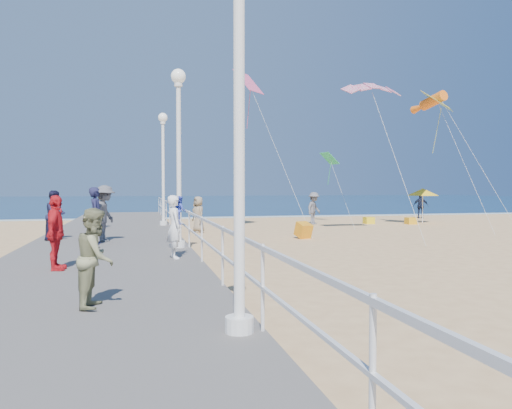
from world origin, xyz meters
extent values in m
plane|color=#E1B475|center=(0.00, 0.00, 0.00)|extent=(160.00, 160.00, 0.00)
cube|color=#0C284A|center=(0.00, 65.00, 0.01)|extent=(160.00, 90.00, 0.05)
cube|color=white|center=(0.00, 20.50, 0.03)|extent=(160.00, 1.20, 0.04)
cube|color=slate|center=(-7.50, 0.00, 0.20)|extent=(5.00, 44.00, 0.40)
cube|color=white|center=(-5.05, 0.00, 1.45)|extent=(0.05, 42.00, 0.06)
cube|color=white|center=(-5.05, 0.00, 0.95)|extent=(0.05, 42.00, 0.04)
cylinder|color=white|center=(-5.35, -9.00, 0.50)|extent=(0.36, 0.36, 0.20)
cylinder|color=white|center=(-5.35, -9.00, 2.85)|extent=(0.14, 0.14, 4.70)
cylinder|color=white|center=(-5.35, 0.00, 0.50)|extent=(0.36, 0.36, 0.20)
cylinder|color=white|center=(-5.35, 0.00, 2.85)|extent=(0.14, 0.14, 4.70)
sphere|color=white|center=(-5.35, 0.00, 5.50)|extent=(0.44, 0.44, 0.44)
cylinder|color=white|center=(-5.35, 9.00, 0.50)|extent=(0.36, 0.36, 0.20)
cylinder|color=white|center=(-5.35, 9.00, 2.85)|extent=(0.14, 0.14, 4.70)
sphere|color=white|center=(-5.35, 9.00, 5.50)|extent=(0.44, 0.44, 0.44)
imported|color=white|center=(-5.65, -2.30, 1.20)|extent=(0.47, 0.64, 1.61)
imported|color=blue|center=(-5.50, -2.15, 1.62)|extent=(0.33, 0.40, 0.74)
imported|color=#1B1B3C|center=(-7.84, 1.48, 1.31)|extent=(0.44, 0.67, 1.81)
imported|color=gray|center=(-7.19, -7.18, 1.15)|extent=(0.66, 0.80, 1.50)
imported|color=#545559|center=(-7.61, 2.18, 1.34)|extent=(0.99, 1.35, 1.88)
imported|color=red|center=(-8.30, -3.52, 1.22)|extent=(0.45, 0.98, 1.64)
imported|color=#83715A|center=(-8.09, 8.08, 1.15)|extent=(0.53, 0.64, 1.50)
imported|color=#171632|center=(-9.29, 3.13, 1.25)|extent=(0.99, 1.04, 1.70)
imported|color=slate|center=(3.68, 12.97, 0.96)|extent=(1.40, 1.35, 1.92)
imported|color=#192038|center=(13.01, 16.55, 0.88)|extent=(1.11, 0.88, 1.77)
imported|color=gray|center=(-3.67, 9.14, 0.88)|extent=(0.82, 1.00, 1.76)
cube|color=#DF570D|center=(0.38, 5.25, 0.30)|extent=(0.74, 0.84, 0.74)
cylinder|color=white|center=(10.52, 12.34, 0.90)|extent=(0.05, 0.05, 1.80)
cone|color=yellow|center=(10.52, 12.34, 1.91)|extent=(1.90, 1.90, 0.45)
cube|color=#F3A819|center=(9.30, 11.65, 0.20)|extent=(0.55, 0.55, 0.40)
cube|color=yellow|center=(7.04, 12.57, 0.20)|extent=(0.55, 0.55, 0.40)
cylinder|color=orange|center=(8.77, 8.64, 6.80)|extent=(1.00, 2.66, 1.08)
cube|color=#E25383|center=(-1.06, 9.58, 7.48)|extent=(1.73, 1.75, 1.13)
cube|color=#199FDC|center=(8.90, 8.49, 6.73)|extent=(2.21, 2.23, 1.00)
cube|color=#2AC465|center=(5.10, 14.10, 4.00)|extent=(0.98, 1.19, 0.73)
camera|label=1|loc=(-6.58, -15.03, 2.21)|focal=35.00mm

